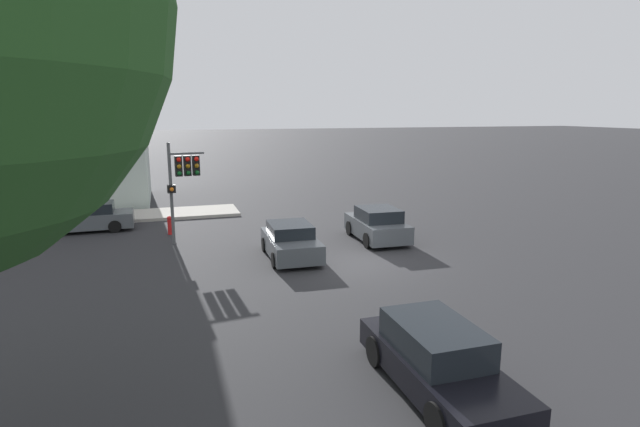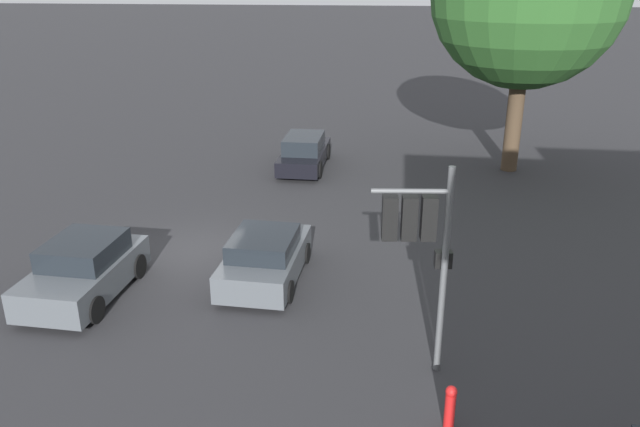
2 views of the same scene
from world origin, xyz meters
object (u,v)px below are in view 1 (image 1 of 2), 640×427
object	(u,v)px
fire_hydrant	(170,225)
crossing_car_0	(437,360)
traffic_signal	(183,173)
crossing_car_1	(291,242)
crossing_car_2	(377,225)
parked_car_0	(86,218)

from	to	relation	value
fire_hydrant	crossing_car_0	bearing A→B (deg)	-162.18
traffic_signal	crossing_car_1	world-z (taller)	traffic_signal
crossing_car_2	parked_car_0	bearing A→B (deg)	67.57
crossing_car_0	crossing_car_2	size ratio (longest dim) A/B	1.15
traffic_signal	parked_car_0	world-z (taller)	traffic_signal
crossing_car_1	crossing_car_2	size ratio (longest dim) A/B	0.99
fire_hydrant	traffic_signal	bearing A→B (deg)	-159.12
traffic_signal	crossing_car_1	xyz separation A→B (m)	(-3.68, -3.96, -2.55)
parked_car_0	fire_hydrant	size ratio (longest dim) A/B	4.99
crossing_car_0	crossing_car_1	xyz separation A→B (m)	(10.60, 0.52, -0.03)
crossing_car_2	parked_car_0	world-z (taller)	crossing_car_2
crossing_car_0	crossing_car_2	distance (m)	12.72
crossing_car_1	fire_hydrant	distance (m)	7.22
parked_car_0	fire_hydrant	bearing A→B (deg)	152.13
traffic_signal	crossing_car_2	world-z (taller)	traffic_signal
parked_car_0	crossing_car_2	bearing A→B (deg)	154.24
parked_car_0	fire_hydrant	world-z (taller)	parked_car_0
crossing_car_0	crossing_car_2	world-z (taller)	crossing_car_2
traffic_signal	crossing_car_2	xyz separation A→B (m)	(-2.20, -8.46, -2.48)
crossing_car_0	fire_hydrant	world-z (taller)	crossing_car_0
traffic_signal	crossing_car_1	distance (m)	5.98
traffic_signal	crossing_car_2	bearing A→B (deg)	69.23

